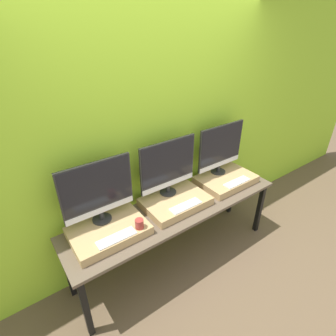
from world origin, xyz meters
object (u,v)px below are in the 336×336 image
monitor_left (98,190)px  keyboard_right (237,182)px  keyboard_left (116,238)px  monitor_center (168,166)px  keyboard_center (186,206)px  mug (139,224)px  monitor_right (221,148)px

monitor_left → keyboard_right: monitor_left is taller
keyboard_left → keyboard_right: 1.43m
monitor_center → keyboard_center: (0.00, -0.28, -0.30)m
mug → keyboard_center: (0.50, 0.00, -0.04)m
keyboard_center → keyboard_left: bearing=180.0°
monitor_left → keyboard_right: bearing=-11.2°
keyboard_left → keyboard_center: same height
monitor_left → mug: bearing=-52.9°
monitor_center → keyboard_center: bearing=-90.0°
keyboard_left → keyboard_center: size_ratio=1.00×
monitor_left → keyboard_left: monitor_left is taller
keyboard_right → monitor_left: bearing=168.8°
keyboard_right → mug: bearing=180.0°
mug → monitor_center: (0.50, 0.28, 0.27)m
keyboard_left → keyboard_center: bearing=0.0°
monitor_left → keyboard_center: (0.71, -0.28, -0.30)m
keyboard_left → monitor_right: size_ratio=0.53×
mug → keyboard_center: mug is taller
keyboard_center → keyboard_right: size_ratio=1.00×
keyboard_left → monitor_right: monitor_right is taller
monitor_center → monitor_right: (0.71, 0.00, 0.00)m
keyboard_left → mug: mug is taller
monitor_right → keyboard_center: bearing=-158.4°
keyboard_right → monitor_center: bearing=158.4°
mug → keyboard_center: size_ratio=0.26×
monitor_left → monitor_right: bearing=0.0°
keyboard_left → monitor_center: (0.71, 0.28, 0.30)m
keyboard_center → keyboard_right: bearing=0.0°
mug → monitor_center: 0.63m
keyboard_right → monitor_right: bearing=90.0°
keyboard_center → keyboard_right: same height
monitor_right → keyboard_right: bearing=-90.0°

